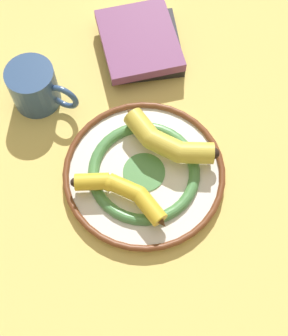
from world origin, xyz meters
The scene contains 6 objects.
ground_plane centered at (0.00, 0.00, 0.00)m, with size 2.80×2.80×0.00m, color #E5CC6B.
decorative_bowl centered at (0.03, 0.02, 0.01)m, with size 0.30×0.30×0.03m.
banana_a centered at (-0.02, -0.02, 0.04)m, with size 0.15×0.14×0.03m.
banana_b centered at (0.07, 0.06, 0.05)m, with size 0.16×0.15×0.04m.
book_stack centered at (0.09, 0.30, 0.02)m, with size 0.17×0.18×0.05m.
coffee_mug centered at (-0.14, 0.23, 0.05)m, with size 0.13×0.11×0.09m.
Camera 1 is at (-0.05, -0.32, 0.80)m, focal length 50.00 mm.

